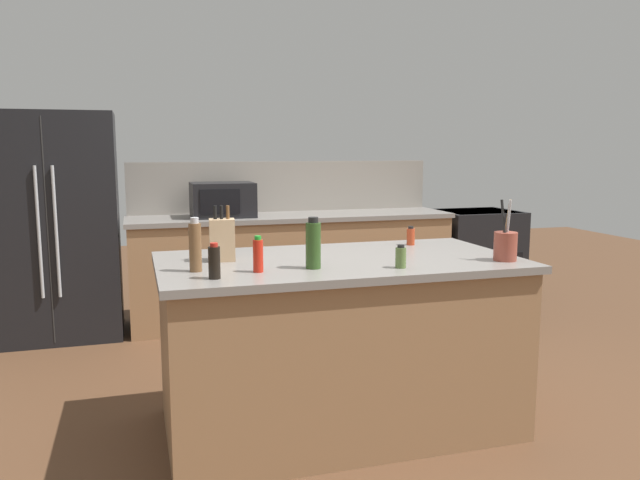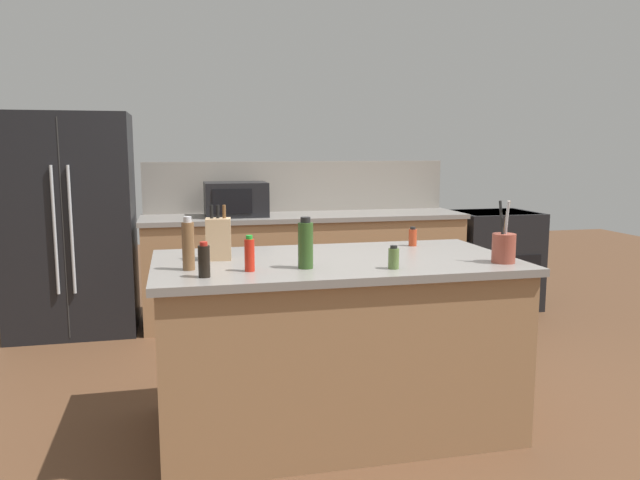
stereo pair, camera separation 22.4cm
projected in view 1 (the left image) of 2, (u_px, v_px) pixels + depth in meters
The scene contains 15 objects.
ground_plane at pixel (338, 425), 3.47m from camera, with size 14.00×14.00×0.00m, color brown.
back_counter_run at pixel (293, 267), 5.57m from camera, with size 2.85×0.66×0.94m.
wall_backsplash at pixel (284, 186), 5.76m from camera, with size 2.81×0.03×0.46m, color gray.
kitchen_island at pixel (338, 343), 3.40m from camera, with size 1.90×1.03×0.94m.
refrigerator at pixel (54, 226), 4.99m from camera, with size 1.00×0.75×1.80m.
range_oven at pixel (476, 257), 6.09m from camera, with size 0.76×0.65×0.92m.
microwave at pixel (223, 200), 5.30m from camera, with size 0.53×0.39×0.29m.
knife_block at pixel (222, 239), 3.24m from camera, with size 0.14×0.11×0.29m.
utensil_crock at pixel (505, 245), 3.26m from camera, with size 0.12×0.12×0.32m.
hot_sauce_bottle at pixel (258, 255), 2.95m from camera, with size 0.05×0.05×0.17m.
spice_jar_paprika at pixel (411, 236), 3.78m from camera, with size 0.05×0.05×0.12m.
soy_sauce_bottle at pixel (214, 262), 2.80m from camera, with size 0.05×0.05×0.16m.
spice_jar_oregano at pixel (401, 257), 3.06m from camera, with size 0.05×0.05×0.12m.
olive_oil_bottle at pixel (313, 244), 3.04m from camera, with size 0.07×0.07×0.25m.
pepper_grinder at pixel (195, 246), 2.96m from camera, with size 0.06×0.06×0.26m.
Camera 1 is at (-1.04, -3.11, 1.53)m, focal length 35.00 mm.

